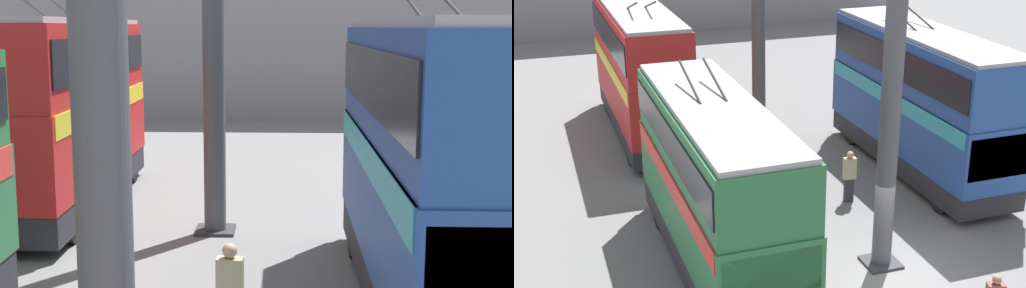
{
  "view_description": "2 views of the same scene",
  "coord_description": "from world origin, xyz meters",
  "views": [
    {
      "loc": [
        -6.02,
        -1.75,
        5.16
      ],
      "look_at": [
        8.91,
        -1.14,
        2.7
      ],
      "focal_mm": 50.0,
      "sensor_mm": 36.0,
      "label": 1
    },
    {
      "loc": [
        -15.07,
        8.94,
        10.54
      ],
      "look_at": [
        6.31,
        1.35,
        1.78
      ],
      "focal_mm": 50.0,
      "sensor_mm": 36.0,
      "label": 2
    }
  ],
  "objects": [
    {
      "name": "bus_right_far",
      "position": [
        13.69,
        4.43,
        3.05
      ],
      "size": [
        9.81,
        2.54,
        5.99
      ],
      "color": "black",
      "rests_on": "ground_plane"
    },
    {
      "name": "bus_left_near",
      "position": [
        6.31,
        -4.43,
        3.0
      ],
      "size": [
        9.66,
        2.54,
        5.9
      ],
      "color": "black",
      "rests_on": "ground_plane"
    },
    {
      "name": "support_column_far",
      "position": [
        11.48,
        0.0,
        4.29
      ],
      "size": [
        1.0,
        1.0,
        8.83
      ],
      "color": "#4C4C51",
      "rests_on": "ground_plane"
    },
    {
      "name": "oil_drum",
      "position": [
        7.32,
        1.67,
        0.4
      ],
      "size": [
        0.61,
        0.61,
        0.8
      ],
      "color": "#933828",
      "rests_on": "ground_plane"
    },
    {
      "name": "depot_back_wall",
      "position": [
        33.39,
        0.0,
        4.75
      ],
      "size": [
        0.5,
        36.0,
        9.49
      ],
      "color": "gray",
      "rests_on": "ground_plane"
    },
    {
      "name": "support_column_near",
      "position": [
        0.63,
        0.0,
        4.29
      ],
      "size": [
        1.0,
        1.0,
        8.83
      ],
      "color": "#4C4C51",
      "rests_on": "ground_plane"
    }
  ]
}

